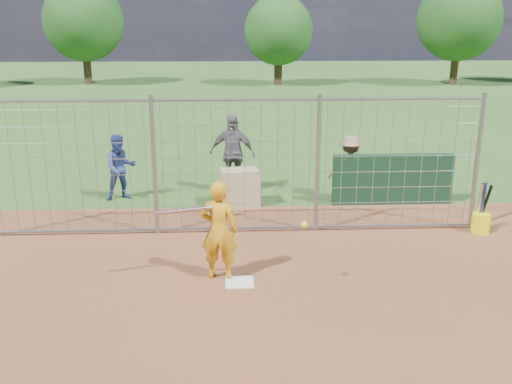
{
  "coord_description": "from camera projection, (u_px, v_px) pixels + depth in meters",
  "views": [
    {
      "loc": [
        -0.13,
        -8.15,
        3.84
      ],
      "look_at": [
        0.3,
        0.8,
        1.15
      ],
      "focal_mm": 40.0,
      "sensor_mm": 36.0,
      "label": 1
    }
  ],
  "objects": [
    {
      "name": "tree_line",
      "position": [
        280.0,
        23.0,
        34.89
      ],
      "size": [
        44.66,
        6.72,
        6.48
      ],
      "color": "#3F2B19",
      "rests_on": "ground"
    },
    {
      "name": "bystander_b",
      "position": [
        232.0,
        154.0,
        13.08
      ],
      "size": [
        1.17,
        0.76,
        1.85
      ],
      "primitive_type": "imported",
      "rotation": [
        0.0,
        0.0,
        -0.31
      ],
      "color": "slate",
      "rests_on": "ground"
    },
    {
      "name": "bystander_c",
      "position": [
        350.0,
        168.0,
        12.64
      ],
      "size": [
        0.96,
        0.58,
        1.45
      ],
      "primitive_type": "imported",
      "rotation": [
        0.0,
        0.0,
        3.09
      ],
      "color": "#88664A",
      "rests_on": "ground"
    },
    {
      "name": "dugout_wall",
      "position": [
        392.0,
        179.0,
        12.35
      ],
      "size": [
        2.6,
        0.2,
        1.1
      ],
      "primitive_type": "cube",
      "color": "#11381E",
      "rests_on": "ground"
    },
    {
      "name": "bystander_a",
      "position": [
        121.0,
        168.0,
        12.61
      ],
      "size": [
        0.86,
        0.76,
        1.47
      ],
      "primitive_type": "imported",
      "rotation": [
        0.0,
        0.0,
        0.34
      ],
      "color": "navy",
      "rests_on": "ground"
    },
    {
      "name": "equipment_in_play",
      "position": [
        213.0,
        214.0,
        8.33
      ],
      "size": [
        2.21,
        0.49,
        0.24
      ],
      "color": "silver",
      "rests_on": "ground"
    },
    {
      "name": "equipment_bin",
      "position": [
        240.0,
        188.0,
        12.27
      ],
      "size": [
        0.87,
        0.66,
        0.8
      ],
      "primitive_type": "cube",
      "rotation": [
        0.0,
        0.0,
        0.14
      ],
      "color": "tan",
      "rests_on": "ground"
    },
    {
      "name": "bucket_with_bats",
      "position": [
        481.0,
        220.0,
        10.73
      ],
      "size": [
        0.34,
        0.4,
        0.98
      ],
      "color": "#FEF50D",
      "rests_on": "ground"
    },
    {
      "name": "batter",
      "position": [
        219.0,
        230.0,
        8.67
      ],
      "size": [
        0.63,
        0.47,
        1.57
      ],
      "primitive_type": "imported",
      "rotation": [
        0.0,
        0.0,
        2.96
      ],
      "color": "orange",
      "rests_on": "ground"
    },
    {
      "name": "ground",
      "position": [
        239.0,
        277.0,
        8.91
      ],
      "size": [
        100.0,
        100.0,
        0.0
      ],
      "primitive_type": "plane",
      "color": "#2D591E",
      "rests_on": "ground"
    },
    {
      "name": "backstop_fence",
      "position": [
        237.0,
        168.0,
        10.46
      ],
      "size": [
        9.08,
        0.08,
        2.6
      ],
      "color": "gray",
      "rests_on": "ground"
    },
    {
      "name": "home_plate",
      "position": [
        240.0,
        282.0,
        8.71
      ],
      "size": [
        0.43,
        0.43,
        0.02
      ],
      "primitive_type": "cube",
      "color": "silver",
      "rests_on": "ground"
    }
  ]
}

